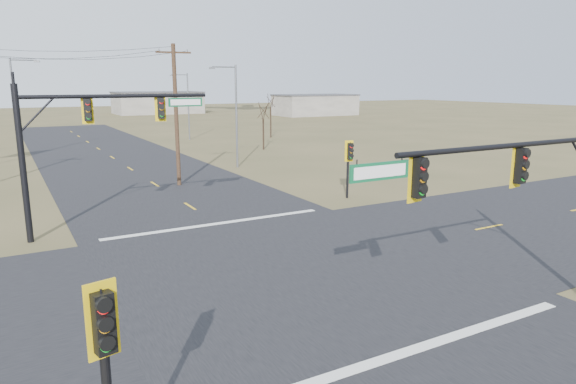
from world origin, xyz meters
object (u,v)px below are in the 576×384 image
object	(u,v)px
pedestal_signal_ne	(350,155)
utility_pole_near	(176,114)
mast_arm_near	(518,180)
mast_arm_far	(87,127)
streetlight_b	(187,103)
streetlight_c	(17,102)
streetlight_a	(234,111)
pedestal_signal_sw	(105,344)
bare_tree_d	(271,101)
bare_tree_c	(263,110)

from	to	relation	value
pedestal_signal_ne	utility_pole_near	size ratio (longest dim) A/B	0.38
mast_arm_near	mast_arm_far	xyz separation A→B (m)	(-9.60, 16.38, 0.77)
pedestal_signal_ne	utility_pole_near	xyz separation A→B (m)	(-8.22, 9.64, 2.38)
mast_arm_far	streetlight_b	size ratio (longest dim) A/B	1.05
mast_arm_near	streetlight_c	xyz separation A→B (m)	(-11.50, 47.93, 0.96)
mast_arm_far	pedestal_signal_ne	size ratio (longest dim) A/B	2.38
streetlight_c	pedestal_signal_ne	bearing A→B (deg)	-44.88
streetlight_a	streetlight_c	xyz separation A→B (m)	(-16.17, 16.16, 0.49)
mast_arm_far	pedestal_signal_sw	size ratio (longest dim) A/B	2.16
pedestal_signal_sw	streetlight_c	world-z (taller)	streetlight_c
mast_arm_near	streetlight_a	bearing A→B (deg)	73.74
pedestal_signal_sw	streetlight_a	world-z (taller)	streetlight_a
pedestal_signal_sw	bare_tree_d	size ratio (longest dim) A/B	0.67
streetlight_b	streetlight_a	bearing A→B (deg)	-86.92
mast_arm_far	streetlight_c	bearing A→B (deg)	112.48
utility_pole_near	streetlight_c	size ratio (longest dim) A/B	1.03
streetlight_b	bare_tree_c	size ratio (longest dim) A/B	1.55
mast_arm_near	streetlight_c	size ratio (longest dim) A/B	1.06
pedestal_signal_sw	bare_tree_c	xyz separation A→B (m)	(24.53, 43.13, 1.28)
mast_arm_near	bare_tree_c	xyz separation A→B (m)	(12.43, 41.72, -0.14)
utility_pole_near	pedestal_signal_ne	bearing A→B (deg)	-49.56
utility_pole_near	mast_arm_far	bearing A→B (deg)	-126.75
pedestal_signal_sw	mast_arm_near	bearing A→B (deg)	-6.15
mast_arm_near	streetlight_c	distance (m)	49.30
pedestal_signal_ne	mast_arm_near	bearing A→B (deg)	-88.27
streetlight_a	pedestal_signal_ne	bearing A→B (deg)	-73.99
mast_arm_near	bare_tree_d	world-z (taller)	bare_tree_d
utility_pole_near	streetlight_c	distance (m)	23.55
streetlight_b	bare_tree_d	xyz separation A→B (m)	(10.76, -2.98, 0.20)
mast_arm_far	pedestal_signal_sw	xyz separation A→B (m)	(-2.50, -17.79, -2.19)
mast_arm_near	streetlight_c	bearing A→B (deg)	95.59
pedestal_signal_sw	streetlight_b	xyz separation A→B (m)	(20.51, 57.29, 1.74)
utility_pole_near	bare_tree_d	size ratio (longest dim) A/B	1.61
mast_arm_far	streetlight_a	bearing A→B (deg)	66.20
pedestal_signal_ne	streetlight_a	size ratio (longest dim) A/B	0.43
streetlight_a	bare_tree_c	distance (m)	12.63
streetlight_a	bare_tree_d	bearing A→B (deg)	66.42
pedestal_signal_ne	bare_tree_c	world-z (taller)	bare_tree_c
streetlight_c	bare_tree_d	xyz separation A→B (m)	(30.66, 4.97, -0.45)
pedestal_signal_ne	streetlight_b	distance (m)	39.35
bare_tree_d	utility_pole_near	bearing A→B (deg)	-128.75
mast_arm_near	bare_tree_c	world-z (taller)	mast_arm_near
streetlight_a	bare_tree_d	size ratio (longest dim) A/B	1.42
streetlight_c	pedestal_signal_sw	bearing A→B (deg)	-74.85
streetlight_b	streetlight_c	bearing A→B (deg)	-146.33
pedestal_signal_sw	bare_tree_d	distance (m)	62.70
utility_pole_near	streetlight_b	bearing A→B (deg)	70.29
pedestal_signal_sw	streetlight_a	size ratio (longest dim) A/B	0.47
streetlight_a	streetlight_c	world-z (taller)	streetlight_c
streetlight_a	bare_tree_c	size ratio (longest dim) A/B	1.60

